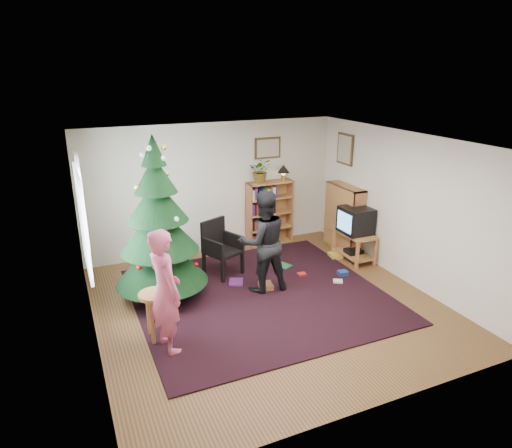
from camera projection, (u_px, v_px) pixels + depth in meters
name	position (u px, v px, depth m)	size (l,w,h in m)	color
floor	(267.00, 304.00, 7.03)	(5.00, 5.00, 0.00)	brown
ceiling	(269.00, 142.00, 6.21)	(5.00, 5.00, 0.00)	white
wall_back	(213.00, 188.00, 8.78)	(5.00, 0.02, 2.50)	silver
wall_front	(376.00, 306.00, 4.46)	(5.00, 0.02, 2.50)	silver
wall_left	(86.00, 255.00, 5.67)	(0.02, 5.00, 2.50)	silver
wall_right	(404.00, 208.00, 7.57)	(0.02, 5.00, 2.50)	silver
rug	(259.00, 295.00, 7.29)	(3.80, 3.60, 0.02)	black
window_pane	(83.00, 222.00, 6.12)	(0.04, 1.20, 1.40)	silver
curtain	(82.00, 207.00, 6.74)	(0.06, 0.35, 1.60)	silver
picture_back	(268.00, 148.00, 8.97)	(0.55, 0.03, 0.42)	#4C3319
picture_right	(345.00, 149.00, 8.85)	(0.03, 0.50, 0.60)	#4C3319
christmas_tree	(159.00, 234.00, 6.90)	(1.42, 1.42, 2.58)	#3F2816
bookshelf_back	(270.00, 212.00, 9.27)	(0.95, 0.30, 1.30)	#A35D3A
bookshelf_right	(344.00, 217.00, 8.95)	(0.30, 0.95, 1.30)	#A35D3A
tv_stand	(354.00, 244.00, 8.55)	(0.46, 0.82, 0.55)	#A35D3A
crt_tv	(356.00, 220.00, 8.39)	(0.51, 0.55, 0.48)	black
armchair	(221.00, 245.00, 7.96)	(0.70, 0.72, 0.97)	black
stool	(155.00, 304.00, 5.98)	(0.41, 0.41, 0.68)	#A35D3A
person_standing	(165.00, 291.00, 5.67)	(0.60, 0.39, 1.65)	#CE5279
person_by_chair	(263.00, 242.00, 7.22)	(0.81, 0.63, 1.68)	black
potted_plant	(261.00, 171.00, 8.91)	(0.44, 0.38, 0.48)	gray
table_lamp	(284.00, 170.00, 9.11)	(0.24, 0.24, 0.32)	#A57F33
floor_clutter	(301.00, 274.00, 7.98)	(2.36, 1.15, 0.08)	#A51E19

